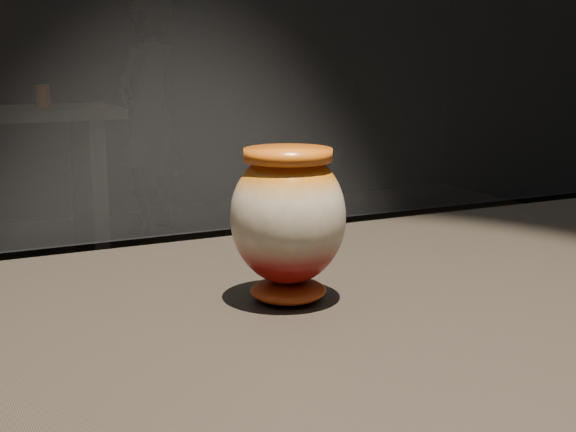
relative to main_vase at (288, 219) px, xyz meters
name	(u,v)px	position (x,y,z in m)	size (l,w,h in m)	color
main_vase	(288,219)	(0.00, 0.00, 0.00)	(0.15, 0.15, 0.18)	maroon
back_vase_right	(43,96)	(0.29, 3.44, -0.04)	(0.07, 0.07, 0.11)	maroon
visitor	(149,116)	(1.09, 4.27, -0.23)	(0.56, 0.37, 1.53)	black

